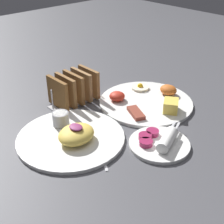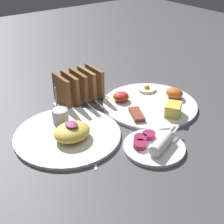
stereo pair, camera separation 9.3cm
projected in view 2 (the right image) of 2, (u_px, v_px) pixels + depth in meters
name	position (u px, v px, depth m)	size (l,w,h in m)	color
ground_plane	(106.00, 125.00, 0.93)	(3.00, 3.00, 0.00)	#47474C
plate_breakfast	(151.00, 103.00, 1.02)	(0.31, 0.31, 0.05)	white
plate_condiments	(154.00, 145.00, 0.82)	(0.16, 0.18, 0.04)	white
plate_foreground	(68.00, 132.00, 0.87)	(0.30, 0.30, 0.06)	white
toast_rack	(79.00, 87.00, 1.04)	(0.10, 0.18, 0.10)	#B7B7BC
teaspoon	(94.00, 148.00, 0.82)	(0.12, 0.07, 0.01)	silver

